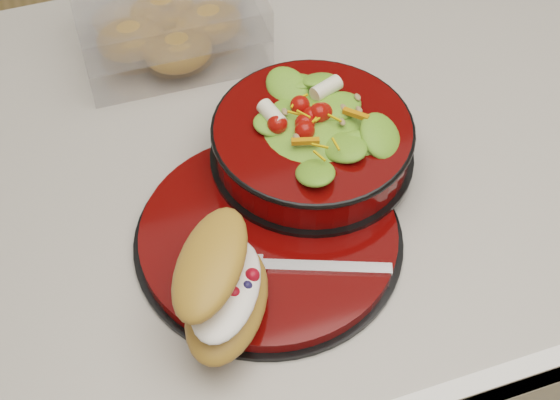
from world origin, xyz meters
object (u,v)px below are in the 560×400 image
object	(u,v)px
salad_bowl	(313,135)
pastry_box	(169,23)
island_counter	(406,290)
dinner_plate	(269,236)
fork	(300,266)
croissant	(224,286)

from	to	relation	value
salad_bowl	pastry_box	size ratio (longest dim) A/B	0.99
island_counter	salad_bowl	bearing A→B (deg)	-166.27
dinner_plate	fork	size ratio (longest dim) A/B	1.71
island_counter	croissant	xyz separation A→B (m)	(-0.36, -0.21, 0.51)
salad_bowl	pastry_box	distance (m)	0.28
croissant	salad_bowl	bearing A→B (deg)	-11.82
dinner_plate	pastry_box	size ratio (longest dim) A/B	1.23
croissant	pastry_box	size ratio (longest dim) A/B	0.72
salad_bowl	croissant	size ratio (longest dim) A/B	1.37
island_counter	dinner_plate	world-z (taller)	dinner_plate
fork	pastry_box	xyz separation A→B (m)	(-0.04, 0.40, 0.02)
pastry_box	island_counter	bearing A→B (deg)	-33.36
salad_bowl	croissant	distance (m)	0.22
island_counter	croissant	size ratio (longest dim) A/B	7.24
fork	salad_bowl	bearing A→B (deg)	-3.53
island_counter	fork	size ratio (longest dim) A/B	7.25
pastry_box	croissant	bearing A→B (deg)	-95.18
salad_bowl	croissant	bearing A→B (deg)	-132.51
dinner_plate	fork	distance (m)	0.06
salad_bowl	croissant	xyz separation A→B (m)	(-0.15, -0.16, 0.00)
dinner_plate	pastry_box	bearing A→B (deg)	93.83
island_counter	salad_bowl	distance (m)	0.54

